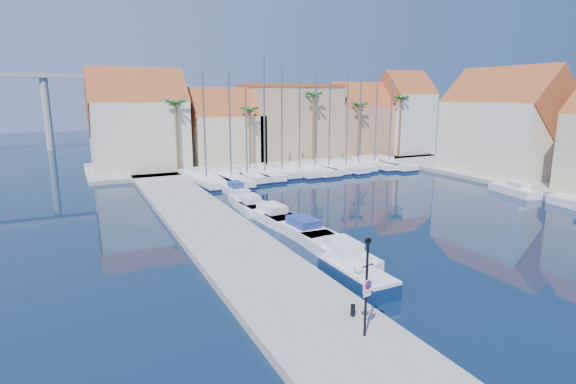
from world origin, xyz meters
The scene contains 36 objects.
ground centered at (0.00, 0.00, 0.00)m, with size 260.00×260.00×0.00m, color black.
quay_west centered at (-9.00, 13.50, 0.25)m, with size 6.00×77.00×0.50m, color gray.
shore_north centered at (10.00, 48.00, 0.25)m, with size 54.00×16.00×0.50m, color gray.
shore_east centered at (32.00, 15.00, 0.25)m, with size 12.00×60.00×0.50m, color gray.
lamp_post centered at (-7.92, -2.19, 3.33)m, with size 1.43×0.67×4.31m.
bollard centered at (-7.40, -0.52, 0.78)m, with size 0.22×0.22×0.55m, color black.
fishing_boat centered at (-4.54, 3.53, 0.64)m, with size 1.93×5.52×1.92m.
motorboat_west_0 centered at (-3.30, 7.30, 0.51)m, with size 2.56×7.25×1.40m.
motorboat_west_1 centered at (-3.19, 13.11, 0.51)m, with size 2.85×7.52×1.40m.
motorboat_west_2 centered at (-3.62, 17.97, 0.51)m, with size 2.92×7.65×1.40m.
motorboat_west_3 centered at (-3.96, 21.96, 0.51)m, with size 2.67×6.90×1.40m.
motorboat_west_4 centered at (-3.02, 28.67, 0.51)m, with size 1.87×5.36×1.40m.
motorboat_east_1 centered at (23.98, 15.46, 0.51)m, with size 2.98×6.12×1.40m.
sailboat_0 centered at (-4.25, 36.04, 0.57)m, with size 4.03×12.01×12.97m.
sailboat_1 centered at (-1.30, 35.26, 0.57)m, with size 3.60×11.45×12.89m.
sailboat_2 centered at (0.97, 35.94, 0.58)m, with size 3.14×9.73×11.36m.
sailboat_3 centered at (3.51, 36.14, 0.63)m, with size 3.09×9.78×14.89m.
sailboat_4 centered at (6.03, 36.48, 0.65)m, with size 2.52×8.32×14.15m.
sailboat_5 centered at (8.37, 36.18, 0.59)m, with size 3.15×9.33×12.19m.
sailboat_6 centered at (10.89, 36.50, 0.59)m, with size 3.25×10.41×13.55m.
sailboat_7 centered at (13.26, 36.72, 0.61)m, with size 2.84×9.32×13.41m.
sailboat_8 centered at (15.57, 36.06, 0.62)m, with size 3.10×9.03×13.40m.
sailboat_9 centered at (18.10, 36.56, 0.63)m, with size 2.80×8.24×12.68m.
sailboat_10 centered at (20.82, 36.67, 0.59)m, with size 2.98×9.67×12.05m.
sailboat_11 centered at (22.89, 36.04, 0.58)m, with size 2.96×10.64×12.59m.
building_0 centered at (-10.00, 47.00, 6.52)m, with size 12.30×9.00×13.50m.
building_1 centered at (2.00, 47.00, 5.30)m, with size 10.30×8.00×11.00m.
building_2 centered at (13.00, 48.00, 6.26)m, with size 14.20×10.20×11.50m.
building_3 centered at (25.00, 47.00, 5.86)m, with size 10.30×8.00×12.00m.
building_4 centered at (34.00, 46.00, 6.97)m, with size 8.30×8.00×14.00m.
building_6 centered at (32.00, 24.00, 6.52)m, with size 9.00×14.30×13.50m.
palm_0 centered at (-6.00, 42.00, 9.08)m, with size 2.60×2.60×10.15m.
palm_1 centered at (4.00, 42.00, 8.14)m, with size 2.60×2.60×9.15m.
palm_2 centered at (14.00, 42.00, 10.02)m, with size 2.60×2.60×11.15m.
palm_3 centered at (22.00, 42.00, 8.61)m, with size 2.60×2.60×9.65m.
palm_4 centered at (30.00, 42.00, 9.55)m, with size 2.60×2.60×10.65m.
Camera 1 is at (-18.29, -16.26, 10.44)m, focal length 28.00 mm.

